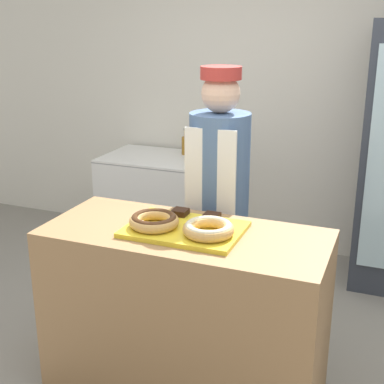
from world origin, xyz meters
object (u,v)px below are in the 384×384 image
(chest_freezer, at_px, (159,201))
(bottle_blue, at_px, (206,147))
(bottle_amber, at_px, (186,144))
(bottle_green, at_px, (206,146))
(donut_light_glaze, at_px, (209,228))
(brownie_back_left, at_px, (180,212))
(donut_chocolate_glaze, at_px, (154,220))
(brownie_back_right, at_px, (212,216))
(serving_tray, at_px, (185,229))
(baker_person, at_px, (219,202))

(chest_freezer, height_order, bottle_blue, bottle_blue)
(bottle_amber, distance_m, bottle_green, 0.17)
(donut_light_glaze, relative_size, chest_freezer, 0.27)
(brownie_back_left, xyz_separation_m, bottle_blue, (-0.48, 1.71, -0.05))
(bottle_amber, bearing_deg, donut_light_glaze, -64.74)
(donut_chocolate_glaze, xyz_separation_m, chest_freezer, (-0.83, 1.79, -0.57))
(brownie_back_right, relative_size, bottle_blue, 0.33)
(bottle_amber, bearing_deg, donut_chocolate_glaze, -72.15)
(serving_tray, relative_size, baker_person, 0.34)
(donut_chocolate_glaze, distance_m, bottle_amber, 2.05)
(brownie_back_right, xyz_separation_m, baker_person, (-0.10, 0.41, -0.06))
(brownie_back_left, xyz_separation_m, brownie_back_right, (0.18, 0.00, 0.00))
(baker_person, bearing_deg, bottle_blue, 113.26)
(baker_person, bearing_deg, brownie_back_right, -75.89)
(donut_light_glaze, bearing_deg, brownie_back_left, 139.09)
(brownie_back_right, bearing_deg, baker_person, 104.11)
(donut_chocolate_glaze, xyz_separation_m, bottle_blue, (-0.43, 1.92, -0.07))
(bottle_blue, bearing_deg, bottle_amber, 169.91)
(brownie_back_left, relative_size, baker_person, 0.05)
(chest_freezer, bearing_deg, donut_light_glaze, -58.00)
(donut_light_glaze, height_order, baker_person, baker_person)
(brownie_back_right, distance_m, bottle_amber, 1.95)
(brownie_back_left, distance_m, bottle_blue, 1.78)
(brownie_back_right, xyz_separation_m, chest_freezer, (-1.06, 1.59, -0.55))
(brownie_back_right, bearing_deg, bottle_amber, 116.32)
(serving_tray, xyz_separation_m, brownie_back_left, (-0.09, 0.15, 0.03))
(donut_chocolate_glaze, relative_size, bottle_amber, 1.10)
(baker_person, height_order, bottle_blue, baker_person)
(donut_chocolate_glaze, distance_m, brownie_back_right, 0.31)
(brownie_back_right, relative_size, chest_freezer, 0.09)
(brownie_back_left, distance_m, chest_freezer, 1.90)
(brownie_back_left, xyz_separation_m, baker_person, (0.08, 0.41, -0.06))
(chest_freezer, bearing_deg, bottle_green, 29.74)
(brownie_back_left, height_order, baker_person, baker_person)
(donut_chocolate_glaze, relative_size, bottle_green, 1.17)
(baker_person, bearing_deg, chest_freezer, 129.24)
(donut_chocolate_glaze, bearing_deg, baker_person, 77.93)
(serving_tray, height_order, bottle_blue, bottle_blue)
(serving_tray, relative_size, chest_freezer, 0.63)
(donut_light_glaze, bearing_deg, bottle_amber, 115.26)
(bottle_blue, bearing_deg, donut_chocolate_glaze, -77.45)
(donut_light_glaze, height_order, bottle_amber, bottle_amber)
(chest_freezer, xyz_separation_m, bottle_amber, (0.20, 0.16, 0.49))
(donut_chocolate_glaze, height_order, baker_person, baker_person)
(donut_light_glaze, distance_m, baker_person, 0.64)
(brownie_back_right, xyz_separation_m, bottle_amber, (-0.87, 1.75, -0.06))
(bottle_amber, bearing_deg, bottle_blue, -10.09)
(brownie_back_right, bearing_deg, brownie_back_left, 180.00)
(baker_person, height_order, chest_freezer, baker_person)
(donut_light_glaze, xyz_separation_m, bottle_amber, (-0.92, 1.95, -0.08))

